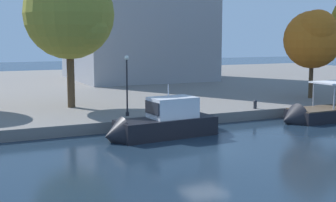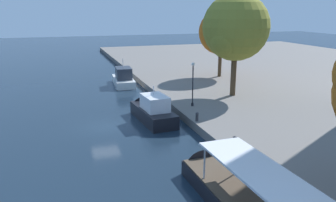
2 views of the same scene
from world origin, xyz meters
name	(u,v)px [view 1 (image 1 of 2)]	position (x,y,z in m)	size (l,w,h in m)	color
ground_plane	(204,151)	(0.00, 0.00, 0.00)	(220.00, 220.00, 0.00)	#192838
dock_promenade	(67,87)	(0.00, 34.82, 0.39)	(120.00, 55.00, 0.78)	slate
motor_yacht_1	(159,126)	(-0.77, 4.63, 0.76)	(7.89, 3.05, 4.24)	black
mooring_bollard_0	(255,104)	(9.34, 8.09, 1.17)	(0.30, 0.30, 0.74)	#2D2D33
mooring_bollard_1	(191,109)	(3.25, 7.72, 1.21)	(0.29, 0.29, 0.80)	#2D2D33
lamp_post	(127,83)	(-1.36, 9.16, 3.25)	(0.34, 0.34, 4.48)	black
tree_0	(313,38)	(18.08, 11.34, 6.52)	(5.46, 5.52, 8.34)	#4C3823
tree_2	(69,16)	(-4.15, 14.98, 8.27)	(7.37, 7.37, 11.36)	#4C3823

